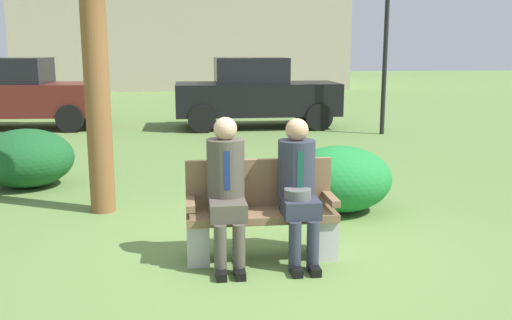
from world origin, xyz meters
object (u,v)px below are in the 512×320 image
Objects in this scene: shrub_near_bench at (339,179)px; shrub_mid_lawn at (26,158)px; seated_man_left at (227,184)px; seated_man_right at (298,183)px; street_lamp at (386,42)px; parked_car_near at (17,94)px; parked_car_far at (256,93)px; park_bench at (261,215)px.

shrub_mid_lawn is at bearing 157.30° from shrub_near_bench.
seated_man_left is 0.65m from seated_man_right.
seated_man_right is at bearing -114.95° from street_lamp.
shrub_near_bench is 0.31× the size of parked_car_near.
parked_car_far reaches higher than shrub_mid_lawn.
parked_car_far reaches higher than seated_man_right.
street_lamp reaches higher than parked_car_far.
parked_car_near is at bearing 126.69° from shrub_near_bench.
shrub_mid_lawn is at bearing 133.29° from park_bench.
parked_car_near reaches higher than seated_man_right.
seated_man_left is 0.34× the size of parked_car_far.
shrub_mid_lawn is at bearing -148.15° from street_lamp.
seated_man_right is at bearing -0.70° from seated_man_left.
parked_car_far reaches higher than park_bench.
seated_man_right is at bearing -118.11° from shrub_near_bench.
parked_car_far is (-0.11, 7.23, 0.45)m from shrub_near_bench.
seated_man_left is 2.12m from shrub_near_bench.
parked_car_far reaches higher than shrub_near_bench.
seated_man_left is at bearing -64.96° from parked_car_near.
street_lamp is (3.72, 7.18, 1.63)m from park_bench.
parked_car_near is (-5.78, 7.75, 0.45)m from shrub_near_bench.
parked_car_near is (-4.32, 9.26, 0.10)m from seated_man_left.
shrub_mid_lawn is at bearing -73.87° from parked_car_near.
parked_car_near and parked_car_far have the same top height.
street_lamp reaches higher than parked_car_near.
street_lamp is at bearing 61.01° from seated_man_left.
parked_car_near reaches higher than shrub_mid_lawn.
shrub_near_bench is at bearing -89.17° from parked_car_far.
park_bench is 1.05× the size of seated_man_right.
park_bench is at bearing -129.18° from shrub_near_bench.
park_bench is 1.04× the size of seated_man_left.
park_bench is at bearing -63.05° from parked_car_near.
street_lamp is (6.61, 4.11, 1.62)m from shrub_mid_lawn.
parked_car_near is at bearing 118.21° from seated_man_right.
shrub_mid_lawn is 7.95m from street_lamp.
street_lamp reaches higher than seated_man_right.
seated_man_left reaches higher than shrub_near_bench.
park_bench reaches higher than shrub_near_bench.
park_bench reaches higher than shrub_mid_lawn.
shrub_mid_lawn is 6.33m from parked_car_near.
parked_car_near reaches higher than seated_man_left.
seated_man_right is at bearing -21.04° from park_bench.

